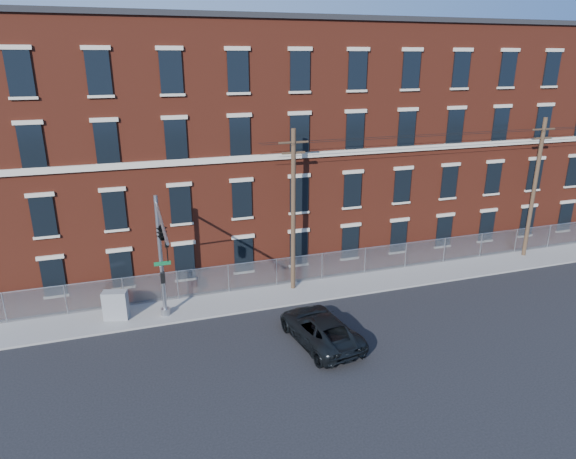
{
  "coord_description": "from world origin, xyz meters",
  "views": [
    {
      "loc": [
        -7.3,
        -21.82,
        13.94
      ],
      "look_at": [
        1.14,
        4.0,
        4.64
      ],
      "focal_mm": 31.37,
      "sensor_mm": 36.0,
      "label": 1
    }
  ],
  "objects_px": {
    "traffic_signal_mast": "(162,241)",
    "utility_pole_near": "(293,209)",
    "utility_cabinet": "(116,305)",
    "pickup_truck": "(320,328)"
  },
  "relations": [
    {
      "from": "utility_pole_near",
      "to": "utility_cabinet",
      "type": "xyz_separation_m",
      "value": [
        -10.62,
        -0.69,
        -4.4
      ]
    },
    {
      "from": "utility_pole_near",
      "to": "pickup_truck",
      "type": "relative_size",
      "value": 1.79
    },
    {
      "from": "traffic_signal_mast",
      "to": "utility_pole_near",
      "type": "relative_size",
      "value": 0.7
    },
    {
      "from": "utility_pole_near",
      "to": "utility_cabinet",
      "type": "relative_size",
      "value": 6.08
    },
    {
      "from": "traffic_signal_mast",
      "to": "utility_pole_near",
      "type": "distance_m",
      "value": 8.7
    },
    {
      "from": "utility_pole_near",
      "to": "utility_cabinet",
      "type": "height_order",
      "value": "utility_pole_near"
    },
    {
      "from": "pickup_truck",
      "to": "utility_cabinet",
      "type": "bearing_deg",
      "value": -37.36
    },
    {
      "from": "pickup_truck",
      "to": "utility_pole_near",
      "type": "bearing_deg",
      "value": -103.96
    },
    {
      "from": "utility_pole_near",
      "to": "pickup_truck",
      "type": "distance_m",
      "value": 7.81
    },
    {
      "from": "utility_cabinet",
      "to": "traffic_signal_mast",
      "type": "bearing_deg",
      "value": -31.69
    }
  ]
}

